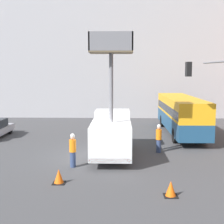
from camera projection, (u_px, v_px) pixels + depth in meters
ground_plane at (95, 159)px, 19.33m from camera, size 120.00×120.00×0.00m
building_backdrop_far at (109, 36)px, 40.78m from camera, size 44.00×10.00×20.21m
utility_truck at (112, 131)px, 19.76m from camera, size 2.52×6.27×7.58m
city_bus at (181, 112)px, 27.11m from camera, size 2.51×11.79×3.21m
traffic_light_pole at (223, 89)px, 19.66m from camera, size 3.86×3.61×6.26m
road_worker_near_truck at (73, 150)px, 17.48m from camera, size 0.38×0.38×1.93m
road_worker_directing at (159, 138)px, 20.77m from camera, size 0.38×0.38×1.91m
traffic_cone_near_truck at (171, 189)px, 13.37m from camera, size 0.59×0.59×0.68m
traffic_cone_mid_road at (59, 177)px, 14.96m from camera, size 0.60×0.60×0.69m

